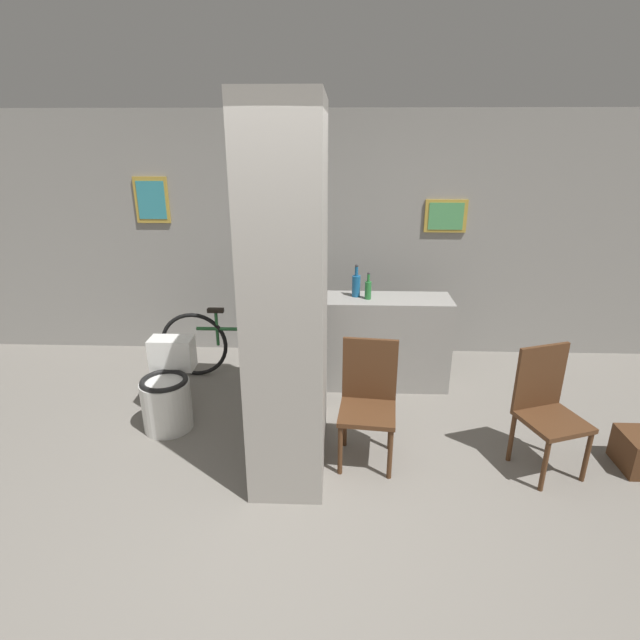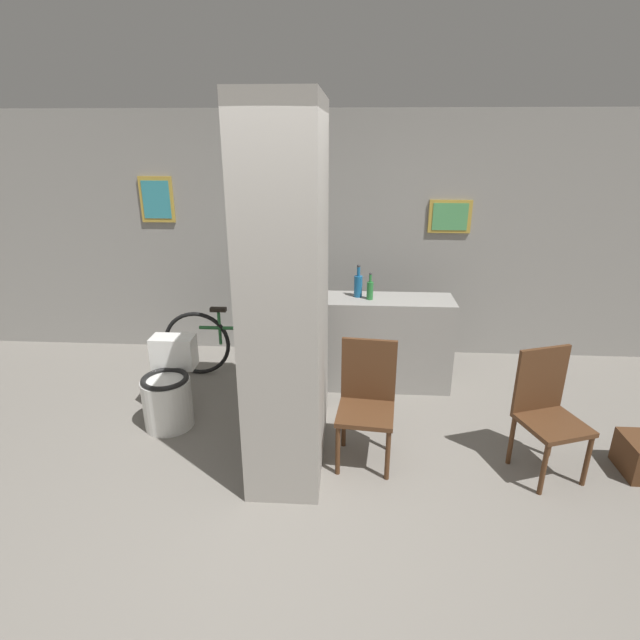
% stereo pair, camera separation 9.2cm
% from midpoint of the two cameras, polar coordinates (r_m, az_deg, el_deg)
% --- Properties ---
extents(ground_plane, '(14.00, 14.00, 0.00)m').
position_cam_midpoint_polar(ground_plane, '(3.64, -4.33, -20.15)').
color(ground_plane, slate).
extents(wall_back, '(8.00, 0.09, 2.60)m').
position_cam_midpoint_polar(wall_back, '(5.47, -1.03, 9.40)').
color(wall_back, gray).
rests_on(wall_back, ground_plane).
extents(pillar_center, '(0.54, 1.29, 2.60)m').
position_cam_midpoint_polar(pillar_center, '(3.56, -2.89, 3.07)').
color(pillar_center, gray).
rests_on(pillar_center, ground_plane).
extents(counter_shelf, '(1.33, 0.44, 0.90)m').
position_cam_midpoint_polar(counter_shelf, '(4.92, 7.57, -2.54)').
color(counter_shelf, gray).
rests_on(counter_shelf, ground_plane).
extents(toilet, '(0.41, 0.57, 0.72)m').
position_cam_midpoint_polar(toilet, '(4.48, -16.33, -7.75)').
color(toilet, white).
rests_on(toilet, ground_plane).
extents(chair_near_pillar, '(0.46, 0.46, 0.94)m').
position_cam_midpoint_polar(chair_near_pillar, '(3.80, 6.06, -8.87)').
color(chair_near_pillar, '#4C2D19').
rests_on(chair_near_pillar, ground_plane).
extents(chair_by_doorway, '(0.53, 0.53, 0.94)m').
position_cam_midpoint_polar(chair_by_doorway, '(4.03, 25.11, -9.14)').
color(chair_by_doorway, '#4C2D19').
rests_on(chair_by_doorway, ground_plane).
extents(bicycle, '(1.67, 0.42, 0.74)m').
position_cam_midpoint_polar(bicycle, '(5.14, -8.09, -2.66)').
color(bicycle, black).
rests_on(bicycle, ground_plane).
extents(bottle_tall, '(0.08, 0.08, 0.32)m').
position_cam_midpoint_polar(bottle_tall, '(4.75, 4.94, 4.01)').
color(bottle_tall, '#19598C').
rests_on(bottle_tall, counter_shelf).
extents(bottle_short, '(0.06, 0.06, 0.26)m').
position_cam_midpoint_polar(bottle_short, '(4.69, 6.29, 3.48)').
color(bottle_short, '#267233').
rests_on(bottle_short, counter_shelf).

